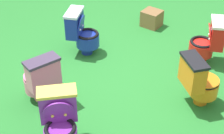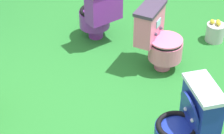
{
  "view_description": "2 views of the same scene",
  "coord_description": "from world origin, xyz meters",
  "px_view_note": "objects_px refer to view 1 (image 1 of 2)",
  "views": [
    {
      "loc": [
        3.78,
        1.54,
        3.16
      ],
      "look_at": [
        0.06,
        0.01,
        0.35
      ],
      "focal_mm": 57.78,
      "sensor_mm": 36.0,
      "label": 1
    },
    {
      "loc": [
        -3.2,
        0.03,
        2.9
      ],
      "look_at": [
        -0.02,
        -0.19,
        0.53
      ],
      "focal_mm": 69.77,
      "sensor_mm": 36.0,
      "label": 2
    }
  ],
  "objects_px": {
    "small_crate": "(152,18)",
    "toilet_purple": "(60,121)",
    "toilet_red": "(208,41)",
    "toilet_orange": "(199,81)",
    "toilet_blue": "(82,32)",
    "toilet_pink": "(40,79)"
  },
  "relations": [
    {
      "from": "toilet_red",
      "to": "small_crate",
      "type": "bearing_deg",
      "value": 41.67
    },
    {
      "from": "small_crate",
      "to": "toilet_purple",
      "type": "bearing_deg",
      "value": -1.88
    },
    {
      "from": "toilet_purple",
      "to": "toilet_pink",
      "type": "distance_m",
      "value": 0.86
    },
    {
      "from": "toilet_blue",
      "to": "toilet_pink",
      "type": "relative_size",
      "value": 1.0
    },
    {
      "from": "toilet_purple",
      "to": "toilet_blue",
      "type": "distance_m",
      "value": 2.01
    },
    {
      "from": "toilet_pink",
      "to": "small_crate",
      "type": "xyz_separation_m",
      "value": [
        -2.59,
        0.72,
        -0.22
      ]
    },
    {
      "from": "toilet_blue",
      "to": "toilet_purple",
      "type": "bearing_deg",
      "value": 8.3
    },
    {
      "from": "toilet_orange",
      "to": "toilet_red",
      "type": "xyz_separation_m",
      "value": [
        -1.04,
        -0.06,
        0.0
      ]
    },
    {
      "from": "toilet_red",
      "to": "toilet_pink",
      "type": "bearing_deg",
      "value": 121.41
    },
    {
      "from": "toilet_purple",
      "to": "toilet_red",
      "type": "bearing_deg",
      "value": -149.1
    },
    {
      "from": "toilet_blue",
      "to": "small_crate",
      "type": "xyz_separation_m",
      "value": [
        -1.29,
        0.77,
        -0.22
      ]
    },
    {
      "from": "toilet_orange",
      "to": "small_crate",
      "type": "bearing_deg",
      "value": 175.55
    },
    {
      "from": "toilet_purple",
      "to": "small_crate",
      "type": "xyz_separation_m",
      "value": [
        -3.19,
        0.1,
        -0.22
      ]
    },
    {
      "from": "toilet_red",
      "to": "small_crate",
      "type": "distance_m",
      "value": 1.41
    },
    {
      "from": "toilet_purple",
      "to": "toilet_blue",
      "type": "relative_size",
      "value": 1.0
    },
    {
      "from": "toilet_blue",
      "to": "small_crate",
      "type": "relative_size",
      "value": 2.25
    },
    {
      "from": "small_crate",
      "to": "toilet_red",
      "type": "bearing_deg",
      "value": 54.09
    },
    {
      "from": "toilet_blue",
      "to": "toilet_orange",
      "type": "bearing_deg",
      "value": 62.87
    },
    {
      "from": "toilet_purple",
      "to": "toilet_orange",
      "type": "xyz_separation_m",
      "value": [
        -1.33,
        1.29,
        -0.0
      ]
    },
    {
      "from": "toilet_purple",
      "to": "toilet_pink",
      "type": "relative_size",
      "value": 1.0
    },
    {
      "from": "toilet_blue",
      "to": "toilet_orange",
      "type": "height_order",
      "value": "same"
    },
    {
      "from": "toilet_purple",
      "to": "toilet_blue",
      "type": "bearing_deg",
      "value": -102.42
    }
  ]
}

